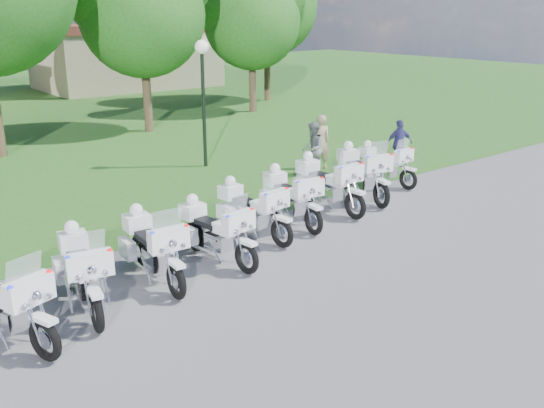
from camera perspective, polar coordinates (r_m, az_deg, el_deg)
ground at (r=12.48m, az=1.66°, el=-5.91°), size 100.00×100.00×0.00m
motorcycle_0 at (r=10.44m, az=-24.15°, el=-8.42°), size 1.27×2.35×1.63m
motorcycle_1 at (r=11.15m, az=-17.42°, el=-5.90°), size 1.11×2.44×1.65m
motorcycle_2 at (r=11.90m, az=-11.15°, el=-3.91°), size 0.92×2.44×1.64m
motorcycle_3 at (r=12.63m, az=-5.41°, el=-2.48°), size 0.91×2.34×1.58m
motorcycle_4 at (r=13.91m, az=-1.94°, el=-0.44°), size 0.91×2.37×1.59m
motorcycle_5 at (r=14.82m, az=1.76°, el=0.78°), size 1.01×2.42×1.63m
motorcycle_6 at (r=15.90m, az=5.20°, el=2.03°), size 0.87×2.55×1.71m
motorcycle_7 at (r=17.03m, az=8.42°, el=3.04°), size 1.34×2.54×1.75m
motorcycle_8 at (r=18.56m, az=10.51°, el=3.79°), size 0.75×2.20×1.48m
lamp_post at (r=20.00m, az=-6.56°, el=12.23°), size 0.44×0.44×4.12m
tree_2 at (r=26.52m, az=-12.35°, el=18.15°), size 6.07×5.18×8.09m
tree_3 at (r=31.29m, az=-2.02°, el=17.70°), size 5.63×4.80×7.51m
building_east at (r=42.96m, az=-13.50°, el=13.40°), size 11.44×7.28×4.10m
bystander_a at (r=19.93m, az=4.57°, el=5.82°), size 0.78×0.68×1.80m
bystander_b at (r=19.18m, az=3.85°, el=5.20°), size 1.03×1.04×1.69m
bystander_c at (r=20.60m, az=11.88°, el=5.57°), size 1.00×0.74×1.57m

